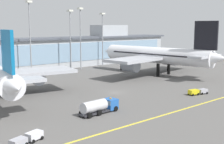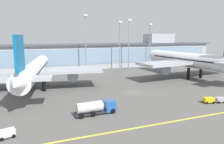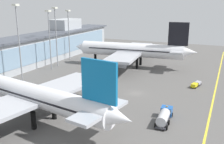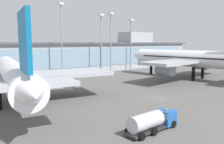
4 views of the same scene
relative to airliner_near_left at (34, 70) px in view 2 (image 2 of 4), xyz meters
The scene contains 11 objects.
ground_plane 31.98m from the airliner_near_left, 28.94° to the right, with size 208.85×208.85×0.00m, color #5B5956.
taxiway_centreline_stripe 46.63m from the airliner_near_left, 53.55° to the right, with size 167.08×0.50×0.01m, color yellow.
terminal_building 48.11m from the airliner_near_left, 52.60° to the left, with size 152.18×14.00×18.05m.
airliner_near_left is the anchor object (origin of this frame).
airliner_near_right 58.72m from the airliner_near_left, ahead, with size 45.10×53.14×19.23m.
fuel_tanker_truck 30.52m from the airliner_near_left, 66.86° to the right, with size 9.17×3.35×2.90m.
baggage_tug_near 52.26m from the airliner_near_left, 36.77° to the right, with size 5.80×2.95×1.40m.
apron_light_mast_west 49.00m from the airliner_near_left, 32.90° to the left, with size 1.80×1.80×23.83m.
apron_light_mast_centre 53.94m from the airliner_near_left, 30.45° to the left, with size 1.80×1.80×24.87m.
apron_light_mast_east 36.23m from the airliner_near_left, 47.90° to the left, with size 1.80×1.80×26.32m.
apron_light_mast_far_east 67.22m from the airliner_near_left, 26.58° to the left, with size 1.80×1.80×23.29m.
Camera 2 is at (-28.26, -54.04, 16.54)m, focal length 33.65 mm.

